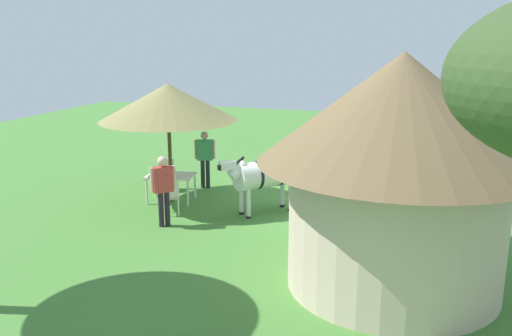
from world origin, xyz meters
The scene contains 12 objects.
ground_plane centered at (0.00, 0.00, 0.00)m, with size 36.00×36.00×0.00m, color #467D34.
thatched_hut centered at (-2.61, 3.97, 2.34)m, with size 4.87×4.87×4.14m.
shade_umbrella centered at (3.47, 0.69, 2.68)m, with size 3.59×3.59×3.16m.
patio_dining_table centered at (3.47, 0.69, 0.65)m, with size 1.37×1.02×0.74m.
patio_chair_near_lawn centered at (2.96, 1.73, 0.52)m, with size 0.58×0.57×0.90m.
patio_chair_east_end centered at (4.10, -0.28, 0.52)m, with size 0.60×0.59×0.90m.
guest_beside_umbrella centered at (2.72, 2.51, 1.01)m, with size 0.48×0.46×1.68m.
guest_behind_table centered at (3.15, -0.86, 1.01)m, with size 0.56×0.36×1.67m.
standing_watcher centered at (-1.75, -1.08, 1.04)m, with size 0.43×0.54×1.73m.
zebra_nearest_camera centered at (0.79, -2.37, 0.93)m, with size 0.99×2.14×1.47m.
zebra_by_umbrella centered at (0.81, 0.81, 1.00)m, with size 1.71×1.85×1.53m.
zebra_toward_hut centered at (-3.40, 0.27, 0.93)m, with size 1.41×1.98×1.47m.
Camera 1 is at (-3.22, 13.43, 4.43)m, focal length 38.57 mm.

